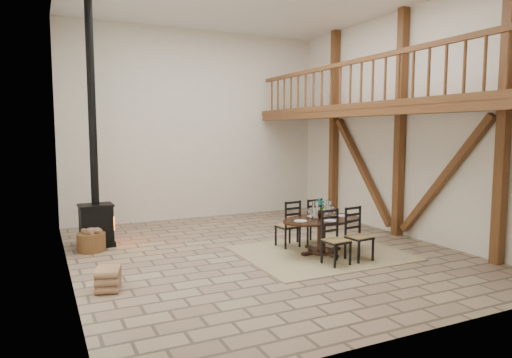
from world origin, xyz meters
name	(u,v)px	position (x,y,z in m)	size (l,w,h in m)	color
ground	(263,252)	(0.00, 0.00, 0.00)	(8.00, 8.00, 0.00)	#9C8768
room_shell	(317,97)	(1.19, 0.00, 3.01)	(7.02, 8.02, 5.01)	white
rug	(321,253)	(0.94, -0.60, 0.01)	(3.00, 2.50, 0.02)	tan
dining_table	(321,233)	(0.94, -0.60, 0.40)	(1.75, 1.93, 1.07)	black
wood_stove	(95,192)	(-2.88, 1.86, 1.12)	(0.69, 0.54, 5.00)	black
log_basket	(91,241)	(-3.02, 1.51, 0.20)	(0.54, 0.54, 0.45)	brown
log_stack	(108,279)	(-3.04, -0.95, 0.17)	(0.45, 0.54, 0.35)	tan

